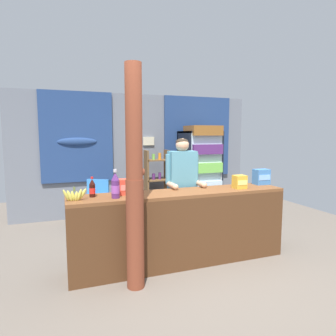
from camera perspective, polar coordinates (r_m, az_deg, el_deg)
The scene contains 14 objects.
ground_plane at distance 4.82m, azimuth -0.27°, elevation -13.88°, with size 7.66×7.66×0.00m, color #665B51.
back_wall_curtained at distance 6.27m, azimuth -5.70°, elevation 3.06°, with size 5.04×0.22×2.51m.
stall_counter at distance 3.79m, azimuth 3.11°, elevation -10.44°, with size 2.83×0.52×0.95m.
timber_post at distance 3.15m, azimuth -6.51°, elevation -3.10°, with size 0.21×0.19×2.42m.
drink_fridge at distance 6.25m, azimuth 6.37°, elevation 0.48°, with size 0.78×0.74×1.86m.
bottle_shelf_rack at distance 6.04m, azimuth -2.21°, elevation -2.74°, with size 0.48×0.28×1.36m.
plastic_lawn_chair at distance 5.50m, azimuth -13.92°, elevation -6.13°, with size 0.60×0.60×0.86m.
shopkeeper at distance 4.23m, azimuth 2.80°, elevation -2.45°, with size 0.50×0.42×1.63m.
soda_bottle_grape_soda at distance 3.45m, azimuth -10.18°, elevation -3.44°, with size 0.10×0.10×0.34m.
soda_bottle_cola at distance 3.58m, azimuth -14.50°, elevation -3.87°, with size 0.07×0.07×0.24m.
snack_box_choco_powder at distance 4.12m, azimuth 13.73°, elevation -2.64°, with size 0.16×0.15×0.18m.
snack_box_biscuit at distance 4.54m, azimuth 17.67°, elevation -1.63°, with size 0.22×0.16×0.22m.
snack_box_crackers at distance 3.65m, azimuth -8.15°, elevation -3.62°, with size 0.18×0.14×0.19m.
banana_bunch at distance 3.44m, azimuth -17.64°, elevation -5.06°, with size 0.28×0.06×0.16m.
Camera 1 is at (-1.52, -3.08, 1.69)m, focal length 31.37 mm.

